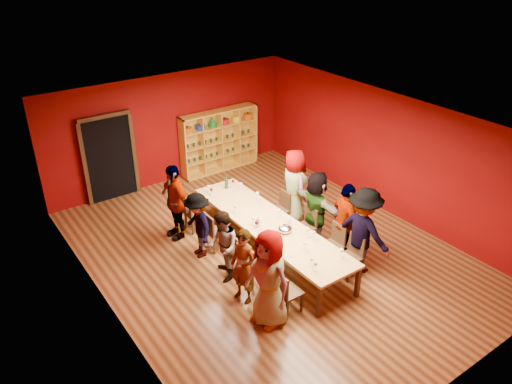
# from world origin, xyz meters

# --- Properties ---
(room_shell) EXTENTS (7.10, 9.10, 3.04)m
(room_shell) POSITION_xyz_m (0.00, 0.00, 1.50)
(room_shell) COLOR #522D15
(room_shell) RESTS_ON ground
(tasting_table) EXTENTS (1.10, 4.50, 0.75)m
(tasting_table) POSITION_xyz_m (0.00, 0.00, 0.70)
(tasting_table) COLOR tan
(tasting_table) RESTS_ON ground
(doorway) EXTENTS (1.40, 0.17, 2.30)m
(doorway) POSITION_xyz_m (-1.80, 4.43, 1.12)
(doorway) COLOR black
(doorway) RESTS_ON ground
(shelving_unit) EXTENTS (2.40, 0.40, 1.80)m
(shelving_unit) POSITION_xyz_m (1.40, 4.32, 0.98)
(shelving_unit) COLOR gold
(shelving_unit) RESTS_ON ground
(chair_person_left_0) EXTENTS (0.42, 0.42, 0.89)m
(chair_person_left_0) POSITION_xyz_m (-0.91, -1.72, 0.50)
(chair_person_left_0) COLOR #311E10
(chair_person_left_0) RESTS_ON ground
(person_left_0) EXTENTS (0.65, 0.99, 1.88)m
(person_left_0) POSITION_xyz_m (-1.30, -1.72, 0.94)
(person_left_0) COLOR #48474C
(person_left_0) RESTS_ON ground
(chair_person_left_1) EXTENTS (0.42, 0.42, 0.89)m
(chair_person_left_1) POSITION_xyz_m (-0.91, -0.97, 0.50)
(chair_person_left_1) COLOR #311E10
(chair_person_left_1) RESTS_ON ground
(person_left_1) EXTENTS (0.53, 0.64, 1.52)m
(person_left_1) POSITION_xyz_m (-1.33, -0.97, 0.76)
(person_left_1) COLOR #46464A
(person_left_1) RESTS_ON ground
(chair_person_left_2) EXTENTS (0.42, 0.42, 0.89)m
(chair_person_left_2) POSITION_xyz_m (-0.91, -0.17, 0.50)
(chair_person_left_2) COLOR #311E10
(chair_person_left_2) RESTS_ON ground
(person_left_2) EXTENTS (0.65, 0.83, 1.50)m
(person_left_2) POSITION_xyz_m (-1.28, -0.17, 0.75)
(person_left_2) COLOR #15163A
(person_left_2) RESTS_ON ground
(chair_person_left_3) EXTENTS (0.42, 0.42, 0.89)m
(chair_person_left_3) POSITION_xyz_m (-0.91, 0.81, 0.50)
(chair_person_left_3) COLOR #311E10
(chair_person_left_3) RESTS_ON ground
(person_left_3) EXTENTS (0.51, 1.01, 1.50)m
(person_left_3) POSITION_xyz_m (-1.29, 0.81, 0.75)
(person_left_3) COLOR #151639
(person_left_3) RESTS_ON ground
(chair_person_left_4) EXTENTS (0.42, 0.42, 0.89)m
(chair_person_left_4) POSITION_xyz_m (-0.91, 1.77, 0.50)
(chair_person_left_4) COLOR #311E10
(chair_person_left_4) RESTS_ON ground
(person_left_4) EXTENTS (0.54, 1.08, 1.79)m
(person_left_4) POSITION_xyz_m (-1.32, 1.77, 0.90)
(person_left_4) COLOR beige
(person_left_4) RESTS_ON ground
(chair_person_right_0) EXTENTS (0.42, 0.42, 0.89)m
(chair_person_right_0) POSITION_xyz_m (0.91, -1.58, 0.50)
(chair_person_right_0) COLOR #311E10
(chair_person_right_0) RESTS_ON ground
(person_right_0) EXTENTS (0.68, 1.28, 1.88)m
(person_right_0) POSITION_xyz_m (1.16, -1.58, 0.94)
(person_right_0) COLOR pink
(person_right_0) RESTS_ON ground
(chair_person_right_1) EXTENTS (0.42, 0.42, 0.89)m
(chair_person_right_1) POSITION_xyz_m (0.91, -1.06, 0.50)
(chair_person_right_1) COLOR #311E10
(chair_person_right_1) RESTS_ON ground
(person_right_1) EXTENTS (0.72, 1.12, 1.75)m
(person_right_1) POSITION_xyz_m (1.19, -1.06, 0.88)
(person_right_1) COLOR silver
(person_right_1) RESTS_ON ground
(chair_person_right_2) EXTENTS (0.42, 0.42, 0.89)m
(chair_person_right_2) POSITION_xyz_m (0.91, -0.18, 0.50)
(chair_person_right_2) COLOR #311E10
(chair_person_right_2) RESTS_ON ground
(person_right_2) EXTENTS (0.48, 1.58, 1.69)m
(person_right_2) POSITION_xyz_m (1.16, -0.18, 0.85)
(person_right_2) COLOR silver
(person_right_2) RESTS_ON ground
(chair_person_right_3) EXTENTS (0.42, 0.42, 0.89)m
(chair_person_right_3) POSITION_xyz_m (0.91, 0.74, 0.50)
(chair_person_right_3) COLOR #311E10
(chair_person_right_3) RESTS_ON ground
(person_right_3) EXTENTS (0.66, 0.98, 1.85)m
(person_right_3) POSITION_xyz_m (1.28, 0.74, 0.93)
(person_right_3) COLOR pink
(person_right_3) RESTS_ON ground
(wine_glass_0) EXTENTS (0.08, 0.08, 0.20)m
(wine_glass_0) POSITION_xyz_m (-0.04, -1.21, 0.89)
(wine_glass_0) COLOR white
(wine_glass_0) RESTS_ON tasting_table
(wine_glass_1) EXTENTS (0.08, 0.08, 0.20)m
(wine_glass_1) POSITION_xyz_m (-0.35, 0.79, 0.90)
(wine_glass_1) COLOR white
(wine_glass_1) RESTS_ON tasting_table
(wine_glass_2) EXTENTS (0.09, 0.09, 0.22)m
(wine_glass_2) POSITION_xyz_m (0.38, 0.97, 0.91)
(wine_glass_2) COLOR white
(wine_glass_2) RESTS_ON tasting_table
(wine_glass_3) EXTENTS (0.08, 0.08, 0.21)m
(wine_glass_3) POSITION_xyz_m (-0.31, -1.83, 0.90)
(wine_glass_3) COLOR white
(wine_glass_3) RESTS_ON tasting_table
(wine_glass_4) EXTENTS (0.07, 0.07, 0.18)m
(wine_glass_4) POSITION_xyz_m (-0.26, -1.67, 0.88)
(wine_glass_4) COLOR white
(wine_glass_4) RESTS_ON tasting_table
(wine_glass_5) EXTENTS (0.09, 0.09, 0.22)m
(wine_glass_5) POSITION_xyz_m (0.36, -1.81, 0.91)
(wine_glass_5) COLOR white
(wine_glass_5) RESTS_ON tasting_table
(wine_glass_6) EXTENTS (0.08, 0.08, 0.19)m
(wine_glass_6) POSITION_xyz_m (0.36, 1.63, 0.89)
(wine_glass_6) COLOR white
(wine_glass_6) RESTS_ON tasting_table
(wine_glass_7) EXTENTS (0.08, 0.08, 0.20)m
(wine_glass_7) POSITION_xyz_m (-0.34, -0.77, 0.89)
(wine_glass_7) COLOR white
(wine_glass_7) RESTS_ON tasting_table
(wine_glass_8) EXTENTS (0.08, 0.08, 0.19)m
(wine_glass_8) POSITION_xyz_m (-0.34, 1.96, 0.89)
(wine_glass_8) COLOR white
(wine_glass_8) RESTS_ON tasting_table
(wine_glass_9) EXTENTS (0.08, 0.08, 0.19)m
(wine_glass_9) POSITION_xyz_m (0.31, 0.84, 0.89)
(wine_glass_9) COLOR white
(wine_glass_9) RESTS_ON tasting_table
(wine_glass_10) EXTENTS (0.08, 0.08, 0.21)m
(wine_glass_10) POSITION_xyz_m (0.31, 0.08, 0.90)
(wine_glass_10) COLOR white
(wine_glass_10) RESTS_ON tasting_table
(wine_glass_11) EXTENTS (0.09, 0.09, 0.22)m
(wine_glass_11) POSITION_xyz_m (0.31, -0.87, 0.91)
(wine_glass_11) COLOR white
(wine_glass_11) RESTS_ON tasting_table
(wine_glass_12) EXTENTS (0.08, 0.08, 0.19)m
(wine_glass_12) POSITION_xyz_m (-0.31, 0.15, 0.89)
(wine_glass_12) COLOR white
(wine_glass_12) RESTS_ON tasting_table
(wine_glass_13) EXTENTS (0.09, 0.09, 0.22)m
(wine_glass_13) POSITION_xyz_m (-0.37, -0.06, 0.91)
(wine_glass_13) COLOR white
(wine_glass_13) RESTS_ON tasting_table
(wine_glass_14) EXTENTS (0.08, 0.08, 0.19)m
(wine_glass_14) POSITION_xyz_m (0.36, -1.01, 0.89)
(wine_glass_14) COLOR white
(wine_glass_14) RESTS_ON tasting_table
(wine_glass_15) EXTENTS (0.08, 0.08, 0.19)m
(wine_glass_15) POSITION_xyz_m (0.31, 1.88, 0.89)
(wine_glass_15) COLOR white
(wine_glass_15) RESTS_ON tasting_table
(wine_glass_16) EXTENTS (0.08, 0.08, 0.19)m
(wine_glass_16) POSITION_xyz_m (-0.36, 1.79, 0.89)
(wine_glass_16) COLOR white
(wine_glass_16) RESTS_ON tasting_table
(wine_glass_17) EXTENTS (0.08, 0.08, 0.21)m
(wine_glass_17) POSITION_xyz_m (-0.02, -0.44, 0.90)
(wine_glass_17) COLOR white
(wine_glass_17) RESTS_ON tasting_table
(spittoon_bowl) EXTENTS (0.30, 0.30, 0.16)m
(spittoon_bowl) POSITION_xyz_m (0.06, -0.46, 0.82)
(spittoon_bowl) COLOR silver
(spittoon_bowl) RESTS_ON tasting_table
(carafe_a) EXTENTS (0.13, 0.13, 0.27)m
(carafe_a) POSITION_xyz_m (-0.28, -0.00, 0.87)
(carafe_a) COLOR white
(carafe_a) RESTS_ON tasting_table
(carafe_b) EXTENTS (0.10, 0.10, 0.25)m
(carafe_b) POSITION_xyz_m (0.26, -0.35, 0.86)
(carafe_b) COLOR white
(carafe_b) RESTS_ON tasting_table
(wine_bottle) EXTENTS (0.10, 0.10, 0.34)m
(wine_bottle) POSITION_xyz_m (0.13, 1.89, 0.88)
(wine_bottle) COLOR #153A1A
(wine_bottle) RESTS_ON tasting_table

